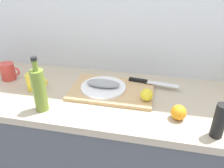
{
  "coord_description": "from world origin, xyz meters",
  "views": [
    {
      "loc": [
        0.21,
        -1.02,
        1.55
      ],
      "look_at": [
        -0.02,
        0.04,
        0.95
      ],
      "focal_mm": 35.65,
      "sensor_mm": 36.0,
      "label": 1
    }
  ],
  "objects_px": {
    "cutting_board": "(112,90)",
    "white_plate": "(103,87)",
    "fish_fillet": "(103,83)",
    "olive_oil_bottle": "(39,89)",
    "lemon_0": "(147,95)",
    "pepper_mill": "(220,121)",
    "coffee_mug_2": "(8,71)",
    "chef_knife": "(147,82)",
    "coffee_mug_0": "(35,81)"
  },
  "relations": [
    {
      "from": "cutting_board",
      "to": "white_plate",
      "type": "height_order",
      "value": "white_plate"
    },
    {
      "from": "fish_fillet",
      "to": "olive_oil_bottle",
      "type": "bearing_deg",
      "value": -138.04
    },
    {
      "from": "lemon_0",
      "to": "olive_oil_bottle",
      "type": "distance_m",
      "value": 0.53
    },
    {
      "from": "fish_fillet",
      "to": "pepper_mill",
      "type": "relative_size",
      "value": 1.21
    },
    {
      "from": "coffee_mug_2",
      "to": "white_plate",
      "type": "bearing_deg",
      "value": -2.58
    },
    {
      "from": "lemon_0",
      "to": "coffee_mug_2",
      "type": "bearing_deg",
      "value": 173.5
    },
    {
      "from": "fish_fillet",
      "to": "olive_oil_bottle",
      "type": "relative_size",
      "value": 0.68
    },
    {
      "from": "cutting_board",
      "to": "chef_knife",
      "type": "bearing_deg",
      "value": 29.89
    },
    {
      "from": "white_plate",
      "to": "lemon_0",
      "type": "bearing_deg",
      "value": -15.94
    },
    {
      "from": "white_plate",
      "to": "olive_oil_bottle",
      "type": "xyz_separation_m",
      "value": [
        -0.26,
        -0.23,
        0.09
      ]
    },
    {
      "from": "lemon_0",
      "to": "chef_knife",
      "type": "bearing_deg",
      "value": 93.24
    },
    {
      "from": "coffee_mug_0",
      "to": "olive_oil_bottle",
      "type": "bearing_deg",
      "value": -52.72
    },
    {
      "from": "pepper_mill",
      "to": "lemon_0",
      "type": "bearing_deg",
      "value": 149.04
    },
    {
      "from": "white_plate",
      "to": "chef_knife",
      "type": "xyz_separation_m",
      "value": [
        0.24,
        0.12,
        0.0
      ]
    },
    {
      "from": "lemon_0",
      "to": "pepper_mill",
      "type": "xyz_separation_m",
      "value": [
        0.31,
        -0.18,
        0.03
      ]
    },
    {
      "from": "fish_fillet",
      "to": "lemon_0",
      "type": "distance_m",
      "value": 0.26
    },
    {
      "from": "coffee_mug_0",
      "to": "coffee_mug_2",
      "type": "distance_m",
      "value": 0.23
    },
    {
      "from": "cutting_board",
      "to": "coffee_mug_2",
      "type": "bearing_deg",
      "value": 178.34
    },
    {
      "from": "fish_fillet",
      "to": "lemon_0",
      "type": "height_order",
      "value": "lemon_0"
    },
    {
      "from": "cutting_board",
      "to": "pepper_mill",
      "type": "xyz_separation_m",
      "value": [
        0.5,
        -0.26,
        0.07
      ]
    },
    {
      "from": "lemon_0",
      "to": "coffee_mug_2",
      "type": "xyz_separation_m",
      "value": [
        -0.86,
        0.1,
        0.0
      ]
    },
    {
      "from": "white_plate",
      "to": "coffee_mug_0",
      "type": "distance_m",
      "value": 0.4
    },
    {
      "from": "chef_knife",
      "to": "pepper_mill",
      "type": "distance_m",
      "value": 0.49
    },
    {
      "from": "cutting_board",
      "to": "chef_knife",
      "type": "xyz_separation_m",
      "value": [
        0.19,
        0.11,
        0.02
      ]
    },
    {
      "from": "coffee_mug_0",
      "to": "chef_knife",
      "type": "bearing_deg",
      "value": 14.73
    },
    {
      "from": "cutting_board",
      "to": "pepper_mill",
      "type": "relative_size",
      "value": 2.95
    },
    {
      "from": "chef_knife",
      "to": "lemon_0",
      "type": "distance_m",
      "value": 0.19
    },
    {
      "from": "pepper_mill",
      "to": "white_plate",
      "type": "bearing_deg",
      "value": 155.28
    },
    {
      "from": "fish_fillet",
      "to": "coffee_mug_2",
      "type": "relative_size",
      "value": 1.51
    },
    {
      "from": "olive_oil_bottle",
      "to": "pepper_mill",
      "type": "height_order",
      "value": "olive_oil_bottle"
    },
    {
      "from": "fish_fillet",
      "to": "coffee_mug_2",
      "type": "xyz_separation_m",
      "value": [
        -0.61,
        0.03,
        -0.0
      ]
    },
    {
      "from": "olive_oil_bottle",
      "to": "pepper_mill",
      "type": "relative_size",
      "value": 1.79
    },
    {
      "from": "olive_oil_bottle",
      "to": "coffee_mug_0",
      "type": "distance_m",
      "value": 0.24
    },
    {
      "from": "fish_fillet",
      "to": "chef_knife",
      "type": "xyz_separation_m",
      "value": [
        0.24,
        0.12,
        -0.02
      ]
    },
    {
      "from": "cutting_board",
      "to": "lemon_0",
      "type": "xyz_separation_m",
      "value": [
        0.2,
        -0.08,
        0.04
      ]
    },
    {
      "from": "white_plate",
      "to": "fish_fillet",
      "type": "height_order",
      "value": "fish_fillet"
    },
    {
      "from": "pepper_mill",
      "to": "fish_fillet",
      "type": "bearing_deg",
      "value": 155.28
    },
    {
      "from": "fish_fillet",
      "to": "pepper_mill",
      "type": "distance_m",
      "value": 0.61
    },
    {
      "from": "white_plate",
      "to": "coffee_mug_2",
      "type": "distance_m",
      "value": 0.61
    },
    {
      "from": "coffee_mug_0",
      "to": "coffee_mug_2",
      "type": "relative_size",
      "value": 1.02
    },
    {
      "from": "lemon_0",
      "to": "white_plate",
      "type": "bearing_deg",
      "value": 164.06
    },
    {
      "from": "lemon_0",
      "to": "pepper_mill",
      "type": "relative_size",
      "value": 0.41
    },
    {
      "from": "coffee_mug_0",
      "to": "pepper_mill",
      "type": "distance_m",
      "value": 0.97
    },
    {
      "from": "cutting_board",
      "to": "coffee_mug_0",
      "type": "relative_size",
      "value": 3.59
    },
    {
      "from": "coffee_mug_2",
      "to": "pepper_mill",
      "type": "bearing_deg",
      "value": -13.61
    },
    {
      "from": "lemon_0",
      "to": "coffee_mug_0",
      "type": "height_order",
      "value": "coffee_mug_0"
    },
    {
      "from": "fish_fillet",
      "to": "cutting_board",
      "type": "bearing_deg",
      "value": 9.96
    },
    {
      "from": "coffee_mug_2",
      "to": "pepper_mill",
      "type": "distance_m",
      "value": 1.2
    },
    {
      "from": "cutting_board",
      "to": "fish_fillet",
      "type": "height_order",
      "value": "fish_fillet"
    },
    {
      "from": "lemon_0",
      "to": "coffee_mug_0",
      "type": "bearing_deg",
      "value": 178.11
    }
  ]
}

